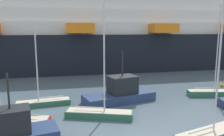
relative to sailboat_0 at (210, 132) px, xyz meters
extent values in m
cube|color=navy|center=(-0.01, 0.00, -0.26)|extent=(6.49, 3.75, 0.52)
cube|color=beige|center=(-0.01, 0.00, 0.02)|extent=(6.21, 3.53, 0.04)
cylinder|color=silver|center=(0.46, 0.16, 5.86)|extent=(0.15, 0.15, 11.71)
cylinder|color=silver|center=(-0.87, -0.29, 0.35)|extent=(2.69, 1.01, 0.12)
cube|color=#2D6B51|center=(-8.42, 5.68, -0.18)|extent=(6.86, 3.32, 0.67)
cube|color=beige|center=(-8.42, 5.68, 0.17)|extent=(6.57, 3.13, 0.04)
cylinder|color=silver|center=(-7.90, 5.53, 5.91)|extent=(0.16, 0.16, 11.52)
cylinder|color=silver|center=(-9.35, 5.95, 0.50)|extent=(2.93, 0.95, 0.13)
cube|color=maroon|center=(-16.84, 4.93, -0.21)|extent=(7.57, 2.32, 0.61)
cube|color=beige|center=(-16.84, 4.93, 0.11)|extent=(7.26, 2.16, 0.04)
cylinder|color=silver|center=(-15.76, 4.83, 0.44)|extent=(3.35, 0.45, 0.14)
cube|color=#2D6B51|center=(6.79, 10.67, -0.15)|extent=(6.02, 2.27, 0.74)
cube|color=beige|center=(6.79, 10.67, 0.24)|extent=(5.77, 2.13, 0.04)
cylinder|color=silver|center=(7.26, 10.59, 5.73)|extent=(0.14, 0.14, 11.01)
cylinder|color=silver|center=(5.95, 10.80, 0.57)|extent=(2.63, 0.53, 0.11)
cube|color=#2D6B51|center=(-14.45, 10.28, -0.23)|extent=(6.30, 2.41, 0.59)
cube|color=beige|center=(-14.45, 10.28, 0.09)|extent=(6.04, 2.25, 0.04)
cylinder|color=silver|center=(-14.93, 10.20, 4.09)|extent=(0.15, 0.15, 8.04)
cylinder|color=silver|center=(-13.57, 10.42, 0.42)|extent=(2.75, 0.55, 0.12)
cube|color=#1E2328|center=(-15.43, 0.91, 1.60)|extent=(3.14, 2.59, 1.83)
cylinder|color=#262626|center=(-15.43, 0.91, 3.82)|extent=(0.15, 0.15, 2.61)
cube|color=navy|center=(-5.53, 10.28, 0.01)|extent=(9.21, 5.53, 1.06)
cube|color=#1E2328|center=(-5.11, 10.41, 1.59)|extent=(3.82, 3.22, 2.09)
cylinder|color=#262626|center=(-5.11, 10.41, 4.16)|extent=(0.17, 0.17, 3.04)
sphere|color=orange|center=(11.37, 14.90, -0.24)|extent=(0.56, 0.56, 0.56)
cylinder|color=black|center=(11.37, 14.90, 0.46)|extent=(0.06, 0.06, 0.85)
cube|color=black|center=(-2.12, 37.10, 3.31)|extent=(140.04, 26.02, 7.66)
cube|color=white|center=(-2.12, 37.10, 8.39)|extent=(128.80, 23.16, 2.51)
cube|color=white|center=(-2.12, 37.10, 10.90)|extent=(121.07, 21.77, 2.51)
cube|color=white|center=(-2.12, 37.10, 13.41)|extent=(113.35, 20.38, 2.51)
cube|color=orange|center=(-9.76, 26.59, 8.39)|extent=(5.19, 4.13, 1.75)
cube|color=orange|center=(6.47, 27.35, 8.39)|extent=(5.19, 4.13, 1.75)
camera|label=1|loc=(-10.52, -15.81, 8.24)|focal=36.42mm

